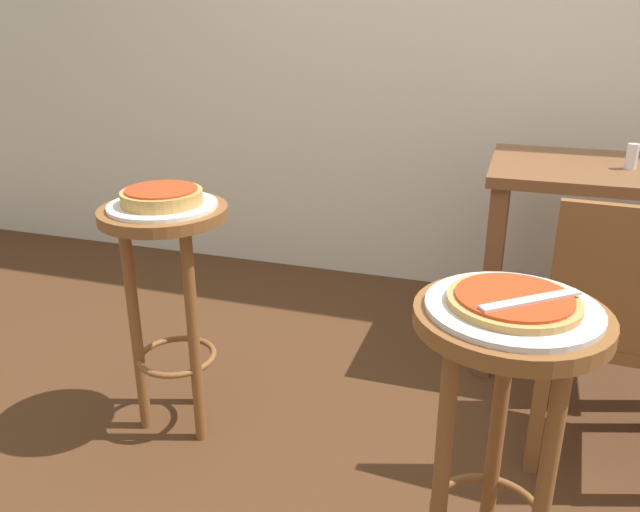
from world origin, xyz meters
name	(u,v)px	position (x,y,z in m)	size (l,w,h in m)	color
ground_plane	(332,488)	(0.00, 0.00, 0.00)	(6.00, 6.00, 0.00)	#4C2D19
stool_foreground	(502,399)	(0.44, -0.24, 0.56)	(0.38, 0.38, 0.76)	brown
serving_plate_foreground	(513,308)	(0.44, -0.24, 0.76)	(0.34, 0.34, 0.01)	silver
pizza_foreground	(514,300)	(0.44, -0.24, 0.78)	(0.26, 0.26, 0.02)	tan
stool_middle	(169,270)	(-0.58, 0.16, 0.56)	(0.38, 0.38, 0.76)	brown
serving_plate_middle	(163,206)	(-0.58, 0.16, 0.76)	(0.32, 0.32, 0.01)	white
pizza_middle	(162,196)	(-0.58, 0.16, 0.79)	(0.24, 0.24, 0.05)	tan
dining_table	(603,207)	(0.73, 1.04, 0.63)	(0.82, 0.61, 0.78)	brown
condiment_shaker	(632,156)	(0.79, 1.01, 0.82)	(0.04, 0.04, 0.09)	white
wooden_chair	(619,326)	(0.74, 0.37, 0.47)	(0.42, 0.42, 0.85)	brown
pizza_server_knife	(531,300)	(0.47, -0.26, 0.79)	(0.22, 0.02, 0.01)	silver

